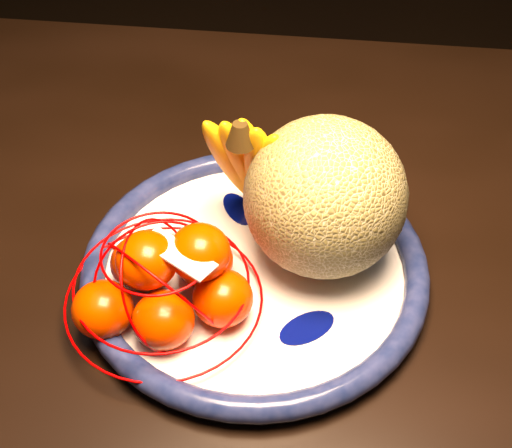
# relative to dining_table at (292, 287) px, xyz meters

# --- Properties ---
(dining_table) EXTENTS (1.45, 0.88, 0.72)m
(dining_table) POSITION_rel_dining_table_xyz_m (0.00, 0.00, 0.00)
(dining_table) COLOR black
(dining_table) RESTS_ON ground
(fruit_bowl) EXTENTS (0.36, 0.36, 0.03)m
(fruit_bowl) POSITION_rel_dining_table_xyz_m (-0.04, -0.05, 0.09)
(fruit_bowl) COLOR white
(fruit_bowl) RESTS_ON dining_table
(cantaloupe) EXTENTS (0.16, 0.16, 0.16)m
(cantaloupe) POSITION_rel_dining_table_xyz_m (0.03, -0.02, 0.17)
(cantaloupe) COLOR olive
(cantaloupe) RESTS_ON fruit_bowl
(banana_bunch) EXTENTS (0.11, 0.11, 0.17)m
(banana_bunch) POSITION_rel_dining_table_xyz_m (-0.05, 0.02, 0.18)
(banana_bunch) COLOR #FFBA06
(banana_bunch) RESTS_ON fruit_bowl
(mandarin_bag) EXTENTS (0.21, 0.21, 0.12)m
(mandarin_bag) POSITION_rel_dining_table_xyz_m (-0.11, -0.11, 0.13)
(mandarin_bag) COLOR #F63C00
(mandarin_bag) RESTS_ON fruit_bowl
(price_tag) EXTENTS (0.08, 0.06, 0.01)m
(price_tag) POSITION_rel_dining_table_xyz_m (-0.10, -0.12, 0.18)
(price_tag) COLOR white
(price_tag) RESTS_ON mandarin_bag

